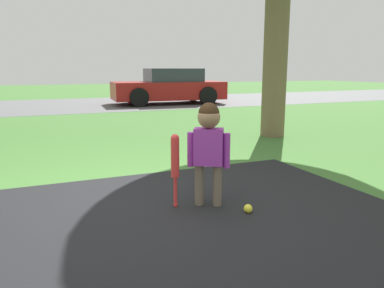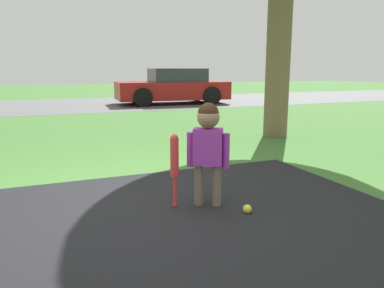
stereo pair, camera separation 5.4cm
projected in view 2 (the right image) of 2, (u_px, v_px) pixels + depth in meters
ground_plane at (130, 204)px, 3.65m from camera, size 60.00×60.00×0.00m
street_strip at (62, 105)px, 13.56m from camera, size 40.00×6.00×0.01m
child at (208, 140)px, 3.50m from camera, size 0.36×0.27×0.99m
baseball_bat at (174, 160)px, 3.49m from camera, size 0.08×0.08×0.71m
sports_ball at (247, 209)px, 3.42m from camera, size 0.08×0.08×0.08m
parked_car at (173, 87)px, 14.01m from camera, size 4.20×2.20×1.31m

